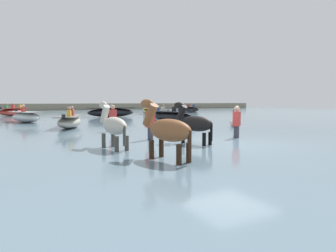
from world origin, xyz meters
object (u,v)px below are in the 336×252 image
Objects in this scene: boat_far_offshore at (13,112)px; boat_near_starboard at (111,112)px; horse_lead_chestnut at (167,132)px; horse_flank_pinto at (114,127)px; boat_distant_east at (172,116)px; boat_distant_west at (159,114)px; person_spectator_far at (113,122)px; channel_buoy at (233,123)px; boat_near_port at (70,121)px; person_onlooker_right at (150,128)px; boat_far_inshore at (26,117)px; person_wading_mid at (237,126)px; horse_trailing_black at (195,125)px; boat_mid_outer at (188,110)px; boat_mid_channel at (148,111)px.

boat_near_starboard is at bearing -42.53° from boat_far_offshore.
horse_lead_chestnut is 1.03× the size of horse_flank_pinto.
boat_far_offshore is at bearing 122.97° from boat_distant_east.
boat_distant_west is 11.19m from person_spectator_far.
boat_near_starboard reaches higher than channel_buoy.
horse_flank_pinto is at bearing -84.15° from boat_far_offshore.
person_onlooker_right reaches higher than boat_near_port.
person_spectator_far is at bearing 72.22° from horse_flank_pinto.
boat_far_offshore is (-0.68, 10.35, 0.03)m from boat_far_inshore.
person_wading_mid is (-2.21, -8.66, 0.08)m from boat_distant_east.
boat_distant_east is (4.42, 9.14, -0.26)m from horse_trailing_black.
boat_near_port is at bearing -139.04° from boat_mid_outer.
boat_far_inshore is 1.06× the size of boat_mid_channel.
person_spectator_far is (-1.07, 5.01, -0.18)m from horse_trailing_black.
boat_distant_west is 1.81× the size of person_onlooker_right.
horse_lead_chestnut is 2.06× the size of channel_buoy.
boat_distant_west is 0.86× the size of boat_far_inshore.
boat_distant_west reaches higher than channel_buoy.
horse_flank_pinto reaches higher than boat_far_offshore.
boat_mid_outer is 2.29× the size of person_wading_mid.
person_onlooker_right is (-3.37, -15.13, 0.02)m from boat_near_starboard.
boat_distant_east is at bearing 36.98° from person_spectator_far.
horse_lead_chestnut is 4.81m from person_wading_mid.
boat_far_inshore is 0.92× the size of boat_mid_outer.
boat_mid_channel is 16.28m from channel_buoy.
boat_mid_outer is at bearing 48.46° from person_spectator_far.
boat_distant_west is at bearing 58.35° from horse_flank_pinto.
horse_lead_chestnut is at bearing -151.23° from person_wading_mid.
boat_mid_outer is at bearing 18.80° from boat_mid_channel.
boat_far_offshore is at bearing 100.66° from person_onlooker_right.
horse_lead_chestnut is 23.94m from boat_mid_channel.
horse_flank_pinto reaches higher than boat_distant_west.
horse_flank_pinto is at bearing -82.50° from boat_far_inshore.
horse_lead_chestnut is 0.54× the size of boat_far_inshore.
boat_near_starboard is at bearing 88.79° from person_wading_mid.
person_wading_mid reaches higher than channel_buoy.
boat_mid_channel is (9.69, 21.89, -0.33)m from horse_lead_chestnut.
boat_far_offshore is at bearing 101.81° from person_spectator_far.
horse_trailing_black is at bearing -115.81° from boat_distant_east.
channel_buoy is at bearing -26.24° from boat_near_port.
person_wading_mid is at bearing -57.12° from boat_near_port.
boat_near_starboard is 1.10× the size of boat_mid_outer.
boat_far_offshore is at bearing 93.78° from boat_far_inshore.
boat_mid_outer is 4.16× the size of channel_buoy.
boat_far_offshore reaches higher than boat_mid_outer.
boat_near_port is (-8.27, -6.09, 0.05)m from boat_distant_west.
person_onlooker_right is at bearing -126.02° from boat_mid_outer.
channel_buoy is (7.76, 3.66, -0.42)m from horse_flank_pinto.
channel_buoy is at bearing 37.51° from horse_trailing_black.
boat_distant_west is at bearing 67.39° from horse_trailing_black.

